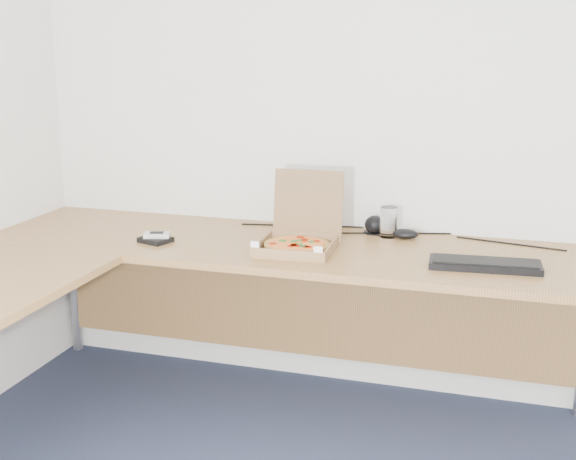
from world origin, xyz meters
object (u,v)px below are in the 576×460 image
(pizza_box, at_px, (298,241))
(wallet, at_px, (156,240))
(keyboard, at_px, (485,265))
(drinking_glass, at_px, (389,222))
(desk, at_px, (166,274))

(pizza_box, relative_size, wallet, 2.81)
(pizza_box, bearing_deg, keyboard, -6.12)
(drinking_glass, bearing_deg, wallet, -157.87)
(keyboard, distance_m, wallet, 1.31)
(desk, xyz_separation_m, keyboard, (1.12, 0.32, 0.04))
(keyboard, relative_size, wallet, 3.36)
(drinking_glass, bearing_deg, desk, -137.04)
(desk, height_order, keyboard, keyboard)
(desk, height_order, pizza_box, pizza_box)
(keyboard, bearing_deg, pizza_box, 172.30)
(desk, distance_m, drinking_glass, 0.97)
(wallet, bearing_deg, keyboard, 20.18)
(desk, distance_m, keyboard, 1.16)
(drinking_glass, xyz_separation_m, wallet, (-0.90, -0.36, -0.05))
(desk, xyz_separation_m, wallet, (-0.19, 0.29, 0.04))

